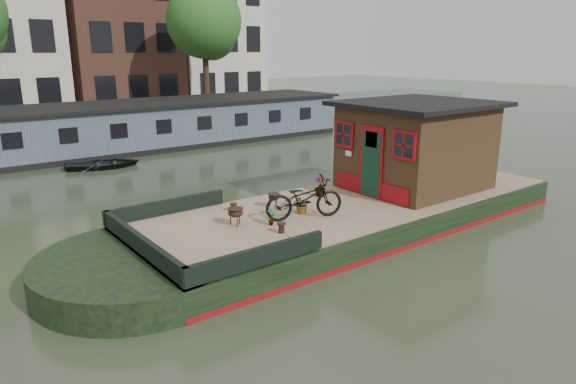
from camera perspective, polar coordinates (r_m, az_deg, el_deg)
ground at (r=13.74m, az=7.75°, el=-3.46°), size 120.00×120.00×0.00m
houseboat_hull at (r=12.78m, az=3.55°, el=-3.51°), size 14.01×4.02×0.60m
houseboat_deck at (r=13.55m, az=7.84°, el=-0.96°), size 11.80×3.80×0.05m
bow_bulwark at (r=10.66m, az=-11.82°, el=-4.62°), size 3.00×4.00×0.35m
cabin at (r=14.87m, az=14.01°, el=5.15°), size 4.00×3.50×2.42m
bicycle at (r=11.81m, az=1.81°, el=-0.71°), size 1.96×1.21×0.97m
potted_plant_a at (r=11.44m, az=-1.90°, el=-2.73°), size 0.25×0.22×0.41m
potted_plant_c at (r=12.23m, az=1.55°, el=-1.37°), size 0.55×0.55×0.46m
potted_plant_d at (r=13.69m, az=3.60°, el=0.63°), size 0.42×0.42×0.55m
potted_plant_e at (r=10.03m, az=0.25°, el=-5.68°), size 0.15×0.19×0.32m
brazier_front at (r=11.47m, az=-5.84°, el=-2.76°), size 0.49×0.49×0.41m
brazier_rear at (r=12.71m, az=-1.59°, el=-0.96°), size 0.39×0.39×0.36m
bollard_port at (r=12.49m, az=-6.08°, el=-1.71°), size 0.18×0.18×0.21m
bollard_stbd at (r=10.99m, az=-0.73°, el=-4.02°), size 0.19×0.19×0.22m
dinghy at (r=21.24m, az=-19.93°, el=3.32°), size 3.20×2.64×0.57m
far_houseboat at (r=25.14m, az=-15.48°, el=7.04°), size 20.40×4.40×2.11m
quay at (r=31.28m, az=-19.99°, el=7.27°), size 60.00×6.00×0.90m
tree_right at (r=32.15m, az=-9.14°, el=17.93°), size 4.40×4.40×7.40m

